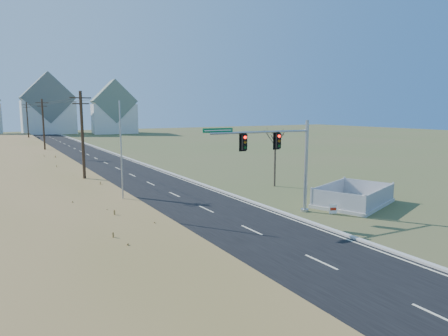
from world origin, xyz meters
The scene contains 13 objects.
ground centered at (0.00, 0.00, 0.00)m, with size 260.00×260.00×0.00m, color #4A582A.
road centered at (0.00, 50.00, 0.03)m, with size 8.00×180.00×0.06m, color black.
curb centered at (4.15, 50.00, 0.09)m, with size 0.30×180.00×0.18m, color #B2AFA8.
utility_pole_near centered at (-6.50, 15.00, 4.68)m, with size 1.80×0.26×9.00m.
utility_pole_mid centered at (-6.50, 45.00, 4.68)m, with size 1.80×0.26×9.00m.
utility_pole_far centered at (-6.50, 75.00, 4.68)m, with size 1.80×0.26×9.00m.
condo_n centered at (2.00, 112.00, 7.61)m, with size 15.27×10.20×18.54m.
condo_ne centered at (20.00, 104.00, 6.84)m, with size 14.12×10.51×16.52m.
traffic_signal_mast centered at (4.20, 0.12, 4.14)m, with size 8.36×0.86×6.66m.
fence_enclosure centered at (10.78, -0.26, 0.29)m, with size 7.57×6.37×1.47m.
open_sign centered at (7.32, -1.55, 0.36)m, with size 0.52×0.27×0.68m.
flagpole centered at (-5.86, 5.22, 3.19)m, with size 0.36×0.36×7.99m.
bare_tree centered at (10.05, 8.88, 4.76)m, with size 2.23×2.23×5.91m.
Camera 1 is at (-13.38, -21.61, 7.40)m, focal length 32.00 mm.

